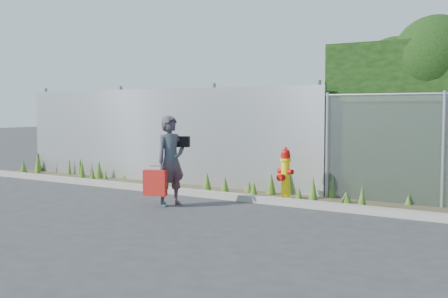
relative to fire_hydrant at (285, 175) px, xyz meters
name	(u,v)px	position (x,y,z in m)	size (l,w,h in m)	color
ground	(192,217)	(-0.51, -2.29, -0.49)	(80.00, 80.00, 0.00)	#313133
curb	(249,198)	(-0.51, -0.49, -0.43)	(16.00, 0.22, 0.12)	gray
weed_strip	(252,188)	(-0.86, 0.22, -0.35)	(16.00, 1.32, 0.54)	#443A27
corrugated_fence	(157,136)	(-3.75, 0.72, 0.61)	(8.50, 0.21, 2.30)	#A9ABB0
fire_hydrant	(285,175)	(0.00, 0.00, 0.00)	(0.34, 0.30, 1.01)	yellow
woman	(171,161)	(-1.47, -1.62, 0.31)	(0.59, 0.39, 1.61)	#105C66
red_tote_bag	(155,183)	(-1.59, -1.91, -0.06)	(0.41, 0.15, 0.54)	#B82F0A
black_shoulder_bag	(183,142)	(-1.37, -1.40, 0.65)	(0.26, 0.11, 0.20)	black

